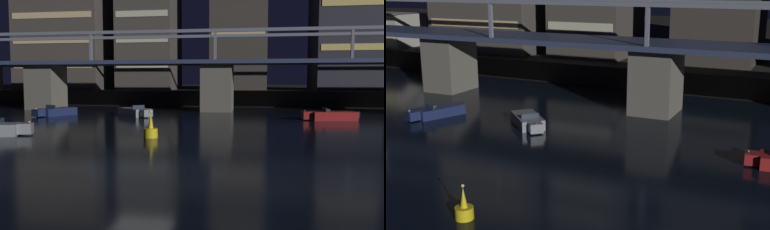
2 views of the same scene
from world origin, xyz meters
TOP-DOWN VIEW (x-y plane):
  - ground_plane at (0.00, 0.00)m, footprint 400.00×400.00m
  - far_riverbank at (0.00, 80.94)m, footprint 240.00×80.00m
  - river_bridge at (0.00, 32.93)m, footprint 93.70×6.40m
  - tower_west_low at (-26.08, 49.48)m, footprint 13.78×13.88m
  - tower_west_tall at (-12.43, 48.75)m, footprint 8.66×9.78m
  - speedboat_near_center at (-16.00, 23.78)m, footprint 3.08×5.09m
  - speedboat_mid_center at (-7.61, 24.50)m, footprint 4.41×4.37m
  - speedboat_mid_right at (11.48, 23.15)m, footprint 5.23×2.27m
  - channel_buoy at (-2.01, 9.29)m, footprint 0.90×0.90m

SIDE VIEW (x-z plane):
  - ground_plane at x=0.00m, z-range 0.00..0.00m
  - speedboat_near_center at x=-16.00m, z-range -0.17..0.99m
  - speedboat_mid_center at x=-7.61m, z-range -0.17..0.99m
  - speedboat_mid_right at x=11.48m, z-range -0.17..0.99m
  - channel_buoy at x=-2.01m, z-range -0.40..1.36m
  - far_riverbank at x=0.00m, z-range 0.00..2.20m
  - river_bridge at x=0.00m, z-range -0.59..8.79m
  - tower_west_low at x=-26.08m, z-range 2.05..21.38m
  - tower_west_tall at x=-12.43m, z-range 2.05..21.53m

